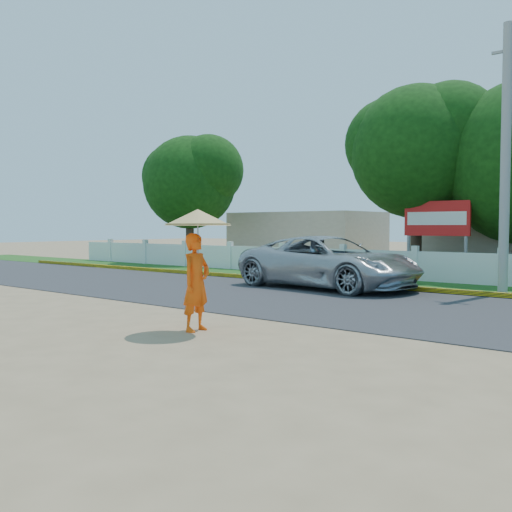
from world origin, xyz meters
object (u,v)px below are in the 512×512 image
at_px(utility_pole, 506,160).
at_px(monk_with_parasol, 197,252).
at_px(vehicle, 329,262).
at_px(billboard, 437,223).

bearing_deg(utility_pole, monk_with_parasol, -106.09).
bearing_deg(monk_with_parasol, vehicle, 104.15).
xyz_separation_m(utility_pole, monk_with_parasol, (-2.83, -9.82, -2.41)).
bearing_deg(billboard, vehicle, -106.60).
relative_size(utility_pole, billboard, 2.66).
height_order(utility_pole, monk_with_parasol, utility_pole).
distance_m(vehicle, billboard, 5.51).
distance_m(utility_pole, monk_with_parasol, 10.50).
height_order(vehicle, billboard, billboard).
bearing_deg(billboard, monk_with_parasol, -87.89).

